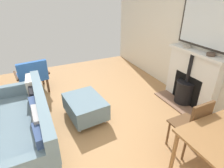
# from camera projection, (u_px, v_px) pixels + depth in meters

# --- Properties ---
(ground_plane) EXTENTS (4.88, 5.79, 0.01)m
(ground_plane) POSITION_uv_depth(u_px,v_px,m) (78.00, 122.00, 3.33)
(ground_plane) COLOR #A87A4C
(wall_left) EXTENTS (0.12, 5.79, 2.81)m
(wall_left) POSITION_uv_depth(u_px,v_px,m) (193.00, 31.00, 3.61)
(wall_left) COLOR beige
(wall_left) RESTS_ON ground
(fireplace) EXTENTS (0.54, 1.22, 1.11)m
(fireplace) POSITION_uv_depth(u_px,v_px,m) (190.00, 82.00, 3.69)
(fireplace) COLOR brown
(fireplace) RESTS_ON ground
(mirror_over_mantel) EXTENTS (0.04, 1.14, 0.88)m
(mirror_over_mantel) POSITION_uv_depth(u_px,v_px,m) (207.00, 23.00, 3.21)
(mirror_over_mantel) COLOR #2D2823
(mantel_bowl_near) EXTENTS (0.15, 0.15, 0.05)m
(mantel_bowl_near) POSITION_uv_depth(u_px,v_px,m) (187.00, 46.00, 3.59)
(mantel_bowl_near) COLOR #9E9384
(mantel_bowl_near) RESTS_ON fireplace
(mantel_bowl_far) EXTENTS (0.15, 0.15, 0.05)m
(mantel_bowl_far) POSITION_uv_depth(u_px,v_px,m) (211.00, 54.00, 3.15)
(mantel_bowl_far) COLOR #47382D
(mantel_bowl_far) RESTS_ON fireplace
(sofa) EXTENTS (0.91, 1.95, 0.79)m
(sofa) POSITION_uv_depth(u_px,v_px,m) (23.00, 126.00, 2.71)
(sofa) COLOR #B2B2B7
(sofa) RESTS_ON ground
(ottoman) EXTENTS (0.67, 0.85, 0.40)m
(ottoman) POSITION_uv_depth(u_px,v_px,m) (85.00, 106.00, 3.33)
(ottoman) COLOR #B2B2B7
(ottoman) RESTS_ON ground
(armchair_accent) EXTENTS (0.74, 0.66, 0.80)m
(armchair_accent) POSITION_uv_depth(u_px,v_px,m) (32.00, 74.00, 4.07)
(armchair_accent) COLOR #4C3321
(armchair_accent) RESTS_ON ground
(dining_chair_near_fireplace) EXTENTS (0.41, 0.41, 0.90)m
(dining_chair_near_fireplace) POSITION_uv_depth(u_px,v_px,m) (193.00, 124.00, 2.47)
(dining_chair_near_fireplace) COLOR brown
(dining_chair_near_fireplace) RESTS_ON ground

